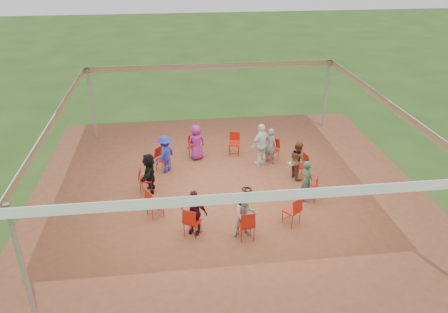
{
  "coord_description": "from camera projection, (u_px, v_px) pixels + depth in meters",
  "views": [
    {
      "loc": [
        -1.69,
        -12.6,
        7.58
      ],
      "look_at": [
        -0.09,
        0.3,
        1.11
      ],
      "focal_mm": 35.0,
      "sensor_mm": 36.0,
      "label": 1
    }
  ],
  "objects": [
    {
      "name": "cable_coil",
      "position": [
        247.0,
        190.0,
        14.71
      ],
      "size": [
        0.38,
        0.38,
        0.03
      ],
      "rotation": [
        0.0,
        0.0,
        0.18
      ],
      "color": "black",
      "rests_on": "ground"
    },
    {
      "name": "chair_1",
      "position": [
        272.0,
        150.0,
        16.46
      ],
      "size": [
        0.61,
        0.61,
        0.9
      ],
      "primitive_type": null,
      "rotation": [
        0.0,
        0.0,
        2.35
      ],
      "color": "#A1160A",
      "rests_on": "ground"
    },
    {
      "name": "chair_7",
      "position": [
        192.0,
        221.0,
        12.31
      ],
      "size": [
        0.58,
        0.59,
        0.9
      ],
      "primitive_type": null,
      "rotation": [
        0.0,
        0.0,
        -0.51
      ],
      "color": "#A1160A",
      "rests_on": "ground"
    },
    {
      "name": "ground",
      "position": [
        228.0,
        190.0,
        14.76
      ],
      "size": [
        80.0,
        80.0,
        0.0
      ],
      "primitive_type": "plane",
      "color": "#274A17",
      "rests_on": "ground"
    },
    {
      "name": "dirt_patch",
      "position": [
        228.0,
        189.0,
        14.76
      ],
      "size": [
        13.0,
        13.0,
        0.0
      ],
      "primitive_type": "plane",
      "color": "brown",
      "rests_on": "ground"
    },
    {
      "name": "standing_person",
      "position": [
        261.0,
        145.0,
        16.02
      ],
      "size": [
        1.07,
        0.9,
        1.63
      ],
      "primitive_type": "imported",
      "rotation": [
        0.0,
        0.0,
        3.66
      ],
      "color": "silver",
      "rests_on": "ground"
    },
    {
      "name": "chair_8",
      "position": [
        246.0,
        225.0,
        12.17
      ],
      "size": [
        0.45,
        0.47,
        0.9
      ],
      "primitive_type": null,
      "rotation": [
        0.0,
        0.0,
        0.06
      ],
      "color": "#A1160A",
      "rests_on": "ground"
    },
    {
      "name": "person_seated_6",
      "position": [
        246.0,
        215.0,
        12.17
      ],
      "size": [
        0.7,
        0.43,
        1.38
      ],
      "primitive_type": "imported",
      "rotation": [
        0.0,
        0.0,
        0.06
      ],
      "color": "#ABA596",
      "rests_on": "ground"
    },
    {
      "name": "person_seated_7",
      "position": [
        307.0,
        181.0,
        13.89
      ],
      "size": [
        0.49,
        0.59,
        1.38
      ],
      "primitive_type": "imported",
      "rotation": [
        0.0,
        0.0,
        1.2
      ],
      "color": "#274E39",
      "rests_on": "ground"
    },
    {
      "name": "chair_9",
      "position": [
        292.0,
        211.0,
        12.79
      ],
      "size": [
        0.6,
        0.6,
        0.9
      ],
      "primitive_type": null,
      "rotation": [
        0.0,
        0.0,
        0.63
      ],
      "color": "#A1160A",
      "rests_on": "ground"
    },
    {
      "name": "person_seated_5",
      "position": [
        194.0,
        212.0,
        12.3
      ],
      "size": [
        0.91,
        0.76,
        1.38
      ],
      "primitive_type": "imported",
      "rotation": [
        0.0,
        0.0,
        -0.51
      ],
      "color": "#3D0E1C",
      "rests_on": "ground"
    },
    {
      "name": "person_seated_4",
      "position": [
        149.0,
        173.0,
        14.35
      ],
      "size": [
        0.58,
        1.32,
        1.38
      ],
      "primitive_type": "imported",
      "rotation": [
        0.0,
        0.0,
        -1.65
      ],
      "color": "black",
      "rests_on": "ground"
    },
    {
      "name": "chair_4",
      "position": [
        163.0,
        159.0,
        15.78
      ],
      "size": [
        0.6,
        0.6,
        0.9
      ],
      "primitive_type": null,
      "rotation": [
        0.0,
        0.0,
        -2.22
      ],
      "color": "#A1160A",
      "rests_on": "ground"
    },
    {
      "name": "chair_2",
      "position": [
        234.0,
        144.0,
        16.97
      ],
      "size": [
        0.51,
        0.52,
        0.9
      ],
      "primitive_type": null,
      "rotation": [
        0.0,
        0.0,
        2.92
      ],
      "color": "#A1160A",
      "rests_on": "ground"
    },
    {
      "name": "chair_6",
      "position": [
        155.0,
        203.0,
        13.16
      ],
      "size": [
        0.59,
        0.58,
        0.9
      ],
      "primitive_type": null,
      "rotation": [
        0.0,
        0.0,
        -1.08
      ],
      "color": "#A1160A",
      "rests_on": "ground"
    },
    {
      "name": "chair_0",
      "position": [
        300.0,
        166.0,
        15.34
      ],
      "size": [
        0.52,
        0.5,
        0.9
      ],
      "primitive_type": null,
      "rotation": [
        0.0,
        0.0,
        1.78
      ],
      "color": "#A1160A",
      "rests_on": "ground"
    },
    {
      "name": "chair_10",
      "position": [
        310.0,
        188.0,
        13.97
      ],
      "size": [
        0.56,
        0.55,
        0.9
      ],
      "primitive_type": null,
      "rotation": [
        0.0,
        0.0,
        1.2
      ],
      "color": "#A1160A",
      "rests_on": "ground"
    },
    {
      "name": "person_seated_1",
      "position": [
        271.0,
        146.0,
        16.26
      ],
      "size": [
        0.59,
        0.59,
        1.38
      ],
      "primitive_type": "imported",
      "rotation": [
        0.0,
        0.0,
        2.35
      ],
      "color": "slate",
      "rests_on": "ground"
    },
    {
      "name": "person_seated_3",
      "position": [
        165.0,
        154.0,
        15.62
      ],
      "size": [
        0.89,
        0.98,
        1.38
      ],
      "primitive_type": "imported",
      "rotation": [
        0.0,
        0.0,
        -2.22
      ],
      "color": "navy",
      "rests_on": "ground"
    },
    {
      "name": "laptop",
      "position": [
        294.0,
        162.0,
        15.17
      ],
      "size": [
        0.31,
        0.35,
        0.21
      ],
      "rotation": [
        0.0,
        0.0,
        1.78
      ],
      "color": "#B7B7BC",
      "rests_on": "ground"
    },
    {
      "name": "chair_5",
      "position": [
        146.0,
        180.0,
        14.45
      ],
      "size": [
        0.47,
        0.45,
        0.9
      ],
      "primitive_type": null,
      "rotation": [
        0.0,
        0.0,
        -1.65
      ],
      "color": "#A1160A",
      "rests_on": "ground"
    },
    {
      "name": "chair_3",
      "position": [
        195.0,
        147.0,
        16.72
      ],
      "size": [
        0.54,
        0.56,
        0.9
      ],
      "primitive_type": null,
      "rotation": [
        0.0,
        0.0,
        -2.79
      ],
      "color": "#A1160A",
      "rests_on": "ground"
    },
    {
      "name": "tent",
      "position": [
        228.0,
        125.0,
        13.7
      ],
      "size": [
        10.33,
        10.33,
        3.0
      ],
      "color": "#B2B2B7",
      "rests_on": "ground"
    },
    {
      "name": "person_seated_2",
      "position": [
        196.0,
        142.0,
        16.51
      ],
      "size": [
        0.76,
        0.59,
        1.38
      ],
      "primitive_type": "imported",
      "rotation": [
        0.0,
        0.0,
        -2.79
      ],
      "color": "#7B1D68",
      "rests_on": "ground"
    },
    {
      "name": "person_seated_0",
      "position": [
        298.0,
        160.0,
        15.19
      ],
      "size": [
        0.52,
        0.74,
        1.38
      ],
      "primitive_type": "imported",
      "rotation": [
        0.0,
        0.0,
        1.78
      ],
      "color": "#51311E",
      "rests_on": "ground"
    }
  ]
}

